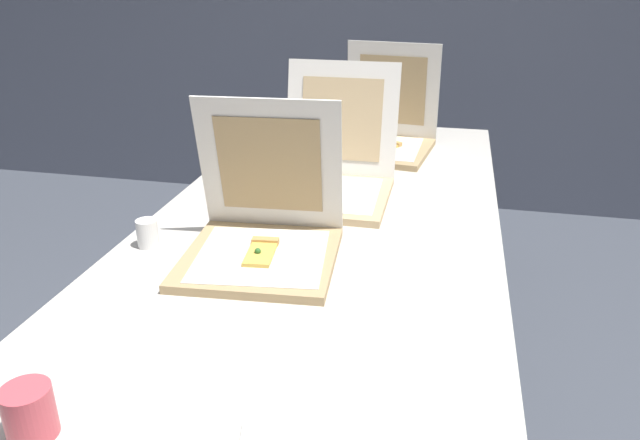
{
  "coord_description": "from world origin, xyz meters",
  "views": [
    {
      "loc": [
        0.34,
        -1.0,
        1.46
      ],
      "look_at": [
        0.02,
        0.44,
        0.82
      ],
      "focal_mm": 34.27,
      "sensor_mm": 36.0,
      "label": 1
    }
  ],
  "objects_px": {
    "table": "(325,230)",
    "pizza_box_middle": "(331,178)",
    "cup_white_near_left": "(148,233)",
    "pizza_box_front": "(262,236)",
    "pizza_box_back": "(382,136)",
    "cup_white_far": "(274,161)",
    "cup_printed_front": "(29,412)"
  },
  "relations": [
    {
      "from": "cup_white_near_left",
      "to": "pizza_box_front",
      "type": "bearing_deg",
      "value": 1.32
    },
    {
      "from": "cup_printed_front",
      "to": "pizza_box_middle",
      "type": "bearing_deg",
      "value": 77.79
    },
    {
      "from": "cup_printed_front",
      "to": "pizza_box_front",
      "type": "bearing_deg",
      "value": 76.11
    },
    {
      "from": "cup_white_far",
      "to": "cup_printed_front",
      "type": "relative_size",
      "value": 0.84
    },
    {
      "from": "pizza_box_front",
      "to": "cup_white_near_left",
      "type": "height_order",
      "value": "pizza_box_front"
    },
    {
      "from": "pizza_box_front",
      "to": "pizza_box_middle",
      "type": "height_order",
      "value": "same"
    },
    {
      "from": "pizza_box_middle",
      "to": "cup_white_near_left",
      "type": "xyz_separation_m",
      "value": [
        -0.39,
        -0.48,
        -0.02
      ]
    },
    {
      "from": "pizza_box_middle",
      "to": "pizza_box_back",
      "type": "distance_m",
      "value": 0.53
    },
    {
      "from": "pizza_box_back",
      "to": "cup_white_near_left",
      "type": "distance_m",
      "value": 1.11
    },
    {
      "from": "table",
      "to": "pizza_box_front",
      "type": "height_order",
      "value": "pizza_box_front"
    },
    {
      "from": "pizza_box_middle",
      "to": "cup_printed_front",
      "type": "height_order",
      "value": "pizza_box_middle"
    },
    {
      "from": "table",
      "to": "pizza_box_middle",
      "type": "height_order",
      "value": "pizza_box_middle"
    },
    {
      "from": "cup_white_near_left",
      "to": "cup_white_far",
      "type": "bearing_deg",
      "value": 77.23
    },
    {
      "from": "cup_printed_front",
      "to": "cup_white_far",
      "type": "bearing_deg",
      "value": 89.72
    },
    {
      "from": "table",
      "to": "pizza_box_front",
      "type": "distance_m",
      "value": 0.32
    },
    {
      "from": "pizza_box_middle",
      "to": "cup_printed_front",
      "type": "relative_size",
      "value": 5.14
    },
    {
      "from": "cup_white_far",
      "to": "cup_printed_front",
      "type": "bearing_deg",
      "value": -90.28
    },
    {
      "from": "pizza_box_front",
      "to": "pizza_box_back",
      "type": "bearing_deg",
      "value": 75.42
    },
    {
      "from": "pizza_box_front",
      "to": "cup_printed_front",
      "type": "height_order",
      "value": "pizza_box_front"
    },
    {
      "from": "table",
      "to": "pizza_box_front",
      "type": "relative_size",
      "value": 5.45
    },
    {
      "from": "table",
      "to": "cup_white_near_left",
      "type": "distance_m",
      "value": 0.51
    },
    {
      "from": "table",
      "to": "pizza_box_front",
      "type": "bearing_deg",
      "value": -109.44
    },
    {
      "from": "table",
      "to": "cup_white_near_left",
      "type": "relative_size",
      "value": 29.93
    },
    {
      "from": "pizza_box_back",
      "to": "cup_white_far",
      "type": "xyz_separation_m",
      "value": [
        -0.34,
        -0.34,
        -0.02
      ]
    },
    {
      "from": "pizza_box_front",
      "to": "cup_white_far",
      "type": "relative_size",
      "value": 5.49
    },
    {
      "from": "pizza_box_back",
      "to": "cup_printed_front",
      "type": "relative_size",
      "value": 4.79
    },
    {
      "from": "pizza_box_middle",
      "to": "cup_white_near_left",
      "type": "distance_m",
      "value": 0.62
    },
    {
      "from": "cup_printed_front",
      "to": "table",
      "type": "bearing_deg",
      "value": 74.43
    },
    {
      "from": "table",
      "to": "cup_white_near_left",
      "type": "bearing_deg",
      "value": -144.48
    },
    {
      "from": "table",
      "to": "cup_white_far",
      "type": "xyz_separation_m",
      "value": [
        -0.26,
        0.36,
        0.08
      ]
    },
    {
      "from": "table",
      "to": "cup_printed_front",
      "type": "bearing_deg",
      "value": -105.57
    },
    {
      "from": "pizza_box_middle",
      "to": "table",
      "type": "bearing_deg",
      "value": -83.42
    }
  ]
}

